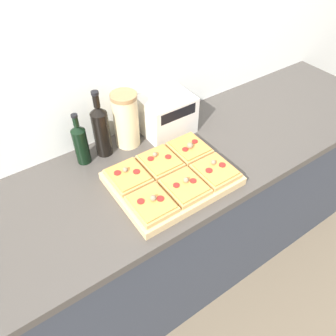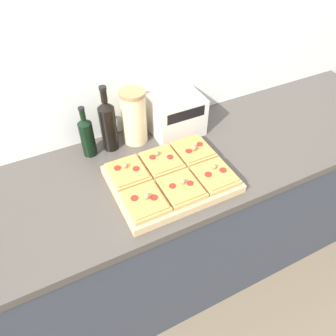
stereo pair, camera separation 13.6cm
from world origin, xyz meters
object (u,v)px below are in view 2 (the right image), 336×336
(cutting_board, at_px, (171,179))
(olive_oil_bottle, at_px, (87,136))
(wine_bottle, at_px, (108,124))
(toaster_oven, at_px, (176,115))
(grain_jar_tall, at_px, (134,117))

(cutting_board, distance_m, olive_oil_bottle, 0.42)
(wine_bottle, distance_m, toaster_oven, 0.33)
(wine_bottle, relative_size, grain_jar_tall, 1.20)
(olive_oil_bottle, distance_m, wine_bottle, 0.11)
(cutting_board, relative_size, grain_jar_tall, 1.84)
(cutting_board, xyz_separation_m, grain_jar_tall, (-0.02, 0.33, 0.12))
(olive_oil_bottle, bearing_deg, toaster_oven, -3.30)
(cutting_board, xyz_separation_m, wine_bottle, (-0.15, 0.33, 0.11))
(grain_jar_tall, bearing_deg, cutting_board, -86.02)
(cutting_board, distance_m, grain_jar_tall, 0.35)
(grain_jar_tall, xyz_separation_m, toaster_oven, (0.21, -0.02, -0.04))
(olive_oil_bottle, relative_size, wine_bottle, 0.78)
(wine_bottle, bearing_deg, cutting_board, -65.99)
(olive_oil_bottle, distance_m, toaster_oven, 0.43)
(cutting_board, bearing_deg, wine_bottle, 114.01)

